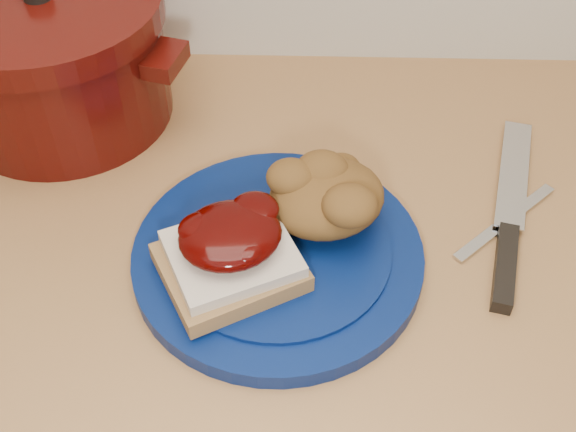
{
  "coord_description": "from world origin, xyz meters",
  "views": [
    {
      "loc": [
        0.03,
        0.93,
        1.48
      ],
      "look_at": [
        0.02,
        1.44,
        0.95
      ],
      "focal_mm": 45.0,
      "sensor_mm": 36.0,
      "label": 1
    }
  ],
  "objects_px": {
    "butter_knife": "(506,221)",
    "pepper_grinder": "(47,49)",
    "plate": "(278,256)",
    "dutch_oven": "(54,57)",
    "chef_knife": "(508,239)"
  },
  "relations": [
    {
      "from": "plate",
      "to": "pepper_grinder",
      "type": "height_order",
      "value": "pepper_grinder"
    },
    {
      "from": "plate",
      "to": "pepper_grinder",
      "type": "xyz_separation_m",
      "value": [
        -0.31,
        0.3,
        0.05
      ]
    },
    {
      "from": "chef_knife",
      "to": "plate",
      "type": "bearing_deg",
      "value": 111.41
    },
    {
      "from": "butter_knife",
      "to": "chef_knife",
      "type": "bearing_deg",
      "value": -140.92
    },
    {
      "from": "chef_knife",
      "to": "butter_knife",
      "type": "height_order",
      "value": "chef_knife"
    },
    {
      "from": "plate",
      "to": "chef_knife",
      "type": "xyz_separation_m",
      "value": [
        0.24,
        0.03,
        -0.0
      ]
    },
    {
      "from": "butter_knife",
      "to": "dutch_oven",
      "type": "xyz_separation_m",
      "value": [
        -0.53,
        0.18,
        0.08
      ]
    },
    {
      "from": "plate",
      "to": "chef_knife",
      "type": "distance_m",
      "value": 0.25
    },
    {
      "from": "butter_knife",
      "to": "dutch_oven",
      "type": "relative_size",
      "value": 0.48
    },
    {
      "from": "plate",
      "to": "butter_knife",
      "type": "xyz_separation_m",
      "value": [
        0.25,
        0.06,
        -0.01
      ]
    },
    {
      "from": "butter_knife",
      "to": "pepper_grinder",
      "type": "bearing_deg",
      "value": 114.27
    },
    {
      "from": "plate",
      "to": "dutch_oven",
      "type": "bearing_deg",
      "value": 138.63
    },
    {
      "from": "butter_knife",
      "to": "pepper_grinder",
      "type": "relative_size",
      "value": 1.47
    },
    {
      "from": "pepper_grinder",
      "to": "chef_knife",
      "type": "bearing_deg",
      "value": -25.93
    },
    {
      "from": "chef_knife",
      "to": "pepper_grinder",
      "type": "xyz_separation_m",
      "value": [
        -0.55,
        0.27,
        0.05
      ]
    }
  ]
}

